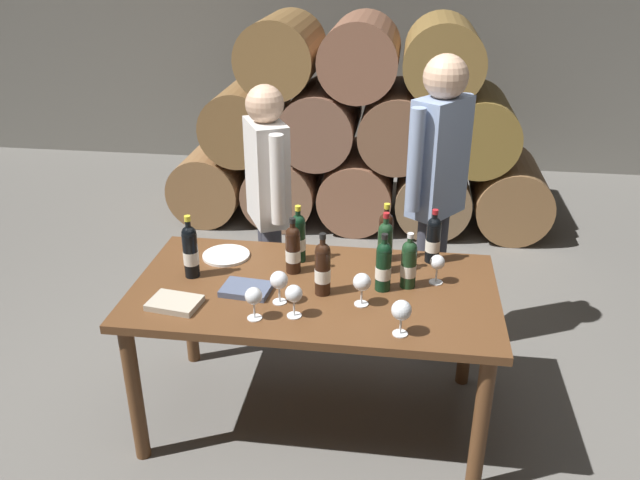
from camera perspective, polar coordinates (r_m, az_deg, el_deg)
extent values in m
plane|color=#66635E|center=(3.47, -0.46, -15.14)|extent=(14.00, 14.00, 0.00)
cube|color=slate|center=(6.87, 4.76, 18.19)|extent=(10.00, 0.24, 2.80)
cylinder|color=olive|center=(5.80, -9.20, 5.39)|extent=(0.60, 0.90, 0.60)
cylinder|color=#8A6148|center=(5.66, -3.05, 5.15)|extent=(0.60, 0.90, 0.60)
cylinder|color=#906046|center=(5.58, 3.35, 4.85)|extent=(0.60, 0.90, 0.60)
cylinder|color=#816445|center=(5.57, 9.84, 4.47)|extent=(0.60, 0.90, 0.60)
cylinder|color=olive|center=(5.63, 16.26, 4.05)|extent=(0.60, 0.90, 0.60)
cylinder|color=brown|center=(5.56, -6.43, 10.56)|extent=(0.60, 0.90, 0.60)
cylinder|color=brown|center=(5.44, 0.14, 10.40)|extent=(0.60, 0.90, 0.60)
cylinder|color=brown|center=(5.40, 6.88, 10.09)|extent=(0.60, 0.90, 0.60)
cylinder|color=olive|center=(5.43, 13.64, 9.64)|extent=(0.60, 0.90, 0.60)
cylinder|color=olive|center=(5.38, -3.32, 16.12)|extent=(0.60, 0.90, 0.60)
cylinder|color=#8D5D46|center=(5.29, 3.66, 15.97)|extent=(0.60, 0.90, 0.60)
cylinder|color=olive|center=(5.29, 10.74, 15.58)|extent=(0.60, 0.90, 0.60)
cube|color=brown|center=(3.04, -0.51, -4.50)|extent=(1.70, 0.90, 0.04)
cylinder|color=brown|center=(3.14, -15.99, -12.94)|extent=(0.07, 0.07, 0.72)
cylinder|color=brown|center=(2.95, 13.93, -15.61)|extent=(0.07, 0.07, 0.72)
cylinder|color=brown|center=(3.73, -11.45, -5.70)|extent=(0.07, 0.07, 0.72)
cylinder|color=brown|center=(3.57, 12.87, -7.41)|extent=(0.07, 0.07, 0.72)
cylinder|color=black|center=(3.23, -1.91, -0.14)|extent=(0.07, 0.07, 0.21)
sphere|color=black|center=(3.19, -1.94, 1.64)|extent=(0.07, 0.07, 0.07)
cylinder|color=black|center=(3.18, -1.95, 2.08)|extent=(0.03, 0.03, 0.07)
cylinder|color=gold|center=(3.16, -1.96, 2.82)|extent=(0.03, 0.03, 0.02)
cylinder|color=silver|center=(3.24, -1.91, -0.31)|extent=(0.07, 0.07, 0.06)
cylinder|color=black|center=(2.93, 0.23, -2.91)|extent=(0.07, 0.07, 0.21)
sphere|color=black|center=(2.88, 0.24, -0.96)|extent=(0.07, 0.07, 0.07)
cylinder|color=black|center=(2.87, 0.24, -0.47)|extent=(0.03, 0.03, 0.07)
cylinder|color=black|center=(2.85, 0.24, 0.34)|extent=(0.03, 0.03, 0.02)
cylinder|color=silver|center=(2.94, 0.23, -3.09)|extent=(0.07, 0.07, 0.06)
cylinder|color=#19381E|center=(3.02, 7.79, -2.47)|extent=(0.07, 0.07, 0.19)
sphere|color=#19381E|center=(2.98, 7.90, -0.74)|extent=(0.07, 0.07, 0.07)
cylinder|color=#19381E|center=(2.97, 7.93, -0.33)|extent=(0.03, 0.03, 0.06)
cylinder|color=silver|center=(2.95, 7.97, 0.39)|extent=(0.03, 0.03, 0.02)
cylinder|color=silver|center=(3.03, 7.78, -2.63)|extent=(0.07, 0.07, 0.06)
cylinder|color=black|center=(3.25, 5.78, -0.06)|extent=(0.07, 0.07, 0.21)
sphere|color=black|center=(3.20, 5.86, 1.76)|extent=(0.07, 0.07, 0.07)
cylinder|color=black|center=(3.19, 5.89, 2.22)|extent=(0.03, 0.03, 0.07)
cylinder|color=gold|center=(3.17, 5.92, 2.98)|extent=(0.03, 0.03, 0.02)
cylinder|color=silver|center=(3.25, 5.77, -0.23)|extent=(0.07, 0.07, 0.06)
cylinder|color=#19381E|center=(3.14, 5.71, -1.01)|extent=(0.07, 0.07, 0.22)
sphere|color=#19381E|center=(3.09, 5.80, 0.90)|extent=(0.07, 0.07, 0.07)
cylinder|color=#19381E|center=(3.08, 5.83, 1.38)|extent=(0.03, 0.03, 0.07)
cylinder|color=#B21E23|center=(3.06, 5.86, 2.17)|extent=(0.03, 0.03, 0.02)
cylinder|color=silver|center=(3.14, 5.70, -1.18)|extent=(0.07, 0.07, 0.07)
cylinder|color=black|center=(3.14, -11.29, -1.33)|extent=(0.07, 0.07, 0.22)
sphere|color=black|center=(3.09, -11.47, 0.59)|extent=(0.07, 0.07, 0.07)
cylinder|color=black|center=(3.08, -11.52, 1.07)|extent=(0.03, 0.03, 0.07)
cylinder|color=gold|center=(3.06, -11.59, 1.88)|extent=(0.03, 0.03, 0.03)
cylinder|color=silver|center=(3.14, -11.28, -1.51)|extent=(0.07, 0.07, 0.07)
cylinder|color=black|center=(3.13, -2.38, -1.18)|extent=(0.07, 0.07, 0.20)
sphere|color=black|center=(3.08, -2.42, 0.57)|extent=(0.07, 0.07, 0.07)
cylinder|color=black|center=(3.07, -2.43, 1.00)|extent=(0.03, 0.03, 0.06)
cylinder|color=black|center=(3.05, -2.44, 1.72)|extent=(0.03, 0.03, 0.02)
cylinder|color=silver|center=(3.13, -2.38, -1.34)|extent=(0.07, 0.07, 0.06)
cylinder|color=black|center=(3.27, 9.89, -0.30)|extent=(0.07, 0.07, 0.20)
sphere|color=black|center=(3.23, 10.03, 1.36)|extent=(0.07, 0.07, 0.07)
cylinder|color=black|center=(3.22, 10.06, 1.76)|extent=(0.03, 0.03, 0.06)
cylinder|color=#B21E23|center=(3.20, 10.12, 2.45)|extent=(0.03, 0.03, 0.02)
cylinder|color=silver|center=(3.28, 9.88, -0.46)|extent=(0.07, 0.07, 0.06)
cylinder|color=black|center=(2.98, 5.58, -2.67)|extent=(0.07, 0.07, 0.20)
sphere|color=black|center=(2.94, 5.67, -0.87)|extent=(0.07, 0.07, 0.07)
cylinder|color=black|center=(2.93, 5.69, -0.43)|extent=(0.03, 0.03, 0.06)
cylinder|color=black|center=(2.91, 5.72, 0.32)|extent=(0.03, 0.03, 0.02)
cylinder|color=silver|center=(2.99, 5.57, -2.84)|extent=(0.07, 0.07, 0.06)
cylinder|color=white|center=(3.12, 10.15, -3.68)|extent=(0.06, 0.06, 0.00)
cylinder|color=white|center=(3.10, 10.20, -3.03)|extent=(0.01, 0.01, 0.07)
sphere|color=white|center=(3.07, 10.30, -1.93)|extent=(0.07, 0.07, 0.07)
cylinder|color=white|center=(2.72, 7.05, -8.18)|extent=(0.06, 0.06, 0.00)
cylinder|color=white|center=(2.70, 7.10, -7.47)|extent=(0.01, 0.01, 0.07)
sphere|color=white|center=(2.66, 7.18, -6.14)|extent=(0.08, 0.08, 0.08)
cylinder|color=white|center=(2.92, -3.57, -5.45)|extent=(0.06, 0.06, 0.00)
cylinder|color=white|center=(2.90, -3.59, -4.77)|extent=(0.01, 0.01, 0.07)
sphere|color=white|center=(2.86, -3.63, -3.53)|extent=(0.08, 0.08, 0.08)
cylinder|color=white|center=(2.90, 3.65, -5.64)|extent=(0.06, 0.06, 0.00)
cylinder|color=white|center=(2.88, 3.67, -4.95)|extent=(0.01, 0.01, 0.07)
sphere|color=white|center=(2.85, 3.71, -3.71)|extent=(0.08, 0.08, 0.08)
cylinder|color=white|center=(2.81, -5.77, -6.83)|extent=(0.06, 0.06, 0.00)
cylinder|color=white|center=(2.79, -5.80, -6.14)|extent=(0.01, 0.01, 0.07)
sphere|color=white|center=(2.76, -5.87, -4.91)|extent=(0.07, 0.07, 0.07)
cylinder|color=white|center=(2.82, -2.28, -6.66)|extent=(0.06, 0.06, 0.00)
cylinder|color=white|center=(2.80, -2.30, -5.97)|extent=(0.01, 0.01, 0.07)
sphere|color=white|center=(2.76, -2.32, -4.73)|extent=(0.08, 0.08, 0.08)
cube|color=#4C5670|center=(3.01, -6.50, -4.32)|extent=(0.24, 0.18, 0.03)
cube|color=#B2A893|center=(2.95, -12.67, -5.43)|extent=(0.24, 0.19, 0.03)
cylinder|color=white|center=(3.34, -8.26, -1.35)|extent=(0.24, 0.24, 0.01)
cylinder|color=#383842|center=(3.87, 10.05, -3.23)|extent=(0.11, 0.11, 0.85)
cylinder|color=#383842|center=(3.79, 9.08, -3.80)|extent=(0.11, 0.11, 0.85)
cube|color=#8499BC|center=(3.53, 10.44, 7.16)|extent=(0.34, 0.36, 0.64)
cylinder|color=#8499BC|center=(3.69, 12.38, 8.30)|extent=(0.08, 0.08, 0.54)
cylinder|color=#8499BC|center=(3.36, 8.40, 6.93)|extent=(0.08, 0.08, 0.54)
sphere|color=tan|center=(3.43, 11.01, 13.91)|extent=(0.23, 0.23, 0.23)
cylinder|color=#383842|center=(3.94, -4.53, -3.05)|extent=(0.11, 0.11, 0.77)
cylinder|color=#383842|center=(3.85, -4.10, -3.79)|extent=(0.11, 0.11, 0.77)
cube|color=silver|center=(3.62, -4.67, 5.94)|extent=(0.31, 0.37, 0.58)
cylinder|color=silver|center=(3.80, -5.50, 7.34)|extent=(0.08, 0.08, 0.49)
cylinder|color=silver|center=(3.42, -3.77, 5.30)|extent=(0.08, 0.08, 0.49)
sphere|color=tan|center=(3.51, -4.89, 11.83)|extent=(0.21, 0.21, 0.21)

